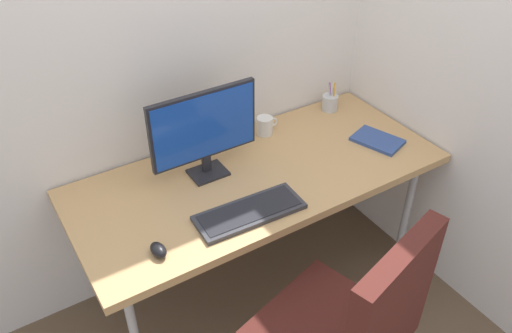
{
  "coord_description": "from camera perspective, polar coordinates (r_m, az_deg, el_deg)",
  "views": [
    {
      "loc": [
        -1.01,
        -1.58,
        2.14
      ],
      "look_at": [
        -0.06,
        -0.07,
        0.84
      ],
      "focal_mm": 36.55,
      "sensor_mm": 36.0,
      "label": 1
    }
  ],
  "objects": [
    {
      "name": "ground_plane",
      "position": [
        2.85,
        0.22,
        -12.64
      ],
      "size": [
        8.0,
        8.0,
        0.0
      ],
      "primitive_type": "plane",
      "color": "brown"
    },
    {
      "name": "mouse",
      "position": [
        1.97,
        -10.64,
        -8.97
      ],
      "size": [
        0.06,
        0.09,
        0.04
      ],
      "primitive_type": "ellipsoid",
      "rotation": [
        0.0,
        0.0,
        0.08
      ],
      "color": "black",
      "rests_on": "desk"
    },
    {
      "name": "wall_side_right",
      "position": [
        2.45,
        21.2,
        16.24
      ],
      "size": [
        0.04,
        2.08,
        2.8
      ],
      "primitive_type": "cube",
      "color": "white",
      "rests_on": "ground_plane"
    },
    {
      "name": "wall_back",
      "position": [
        2.34,
        -5.18,
        17.58
      ],
      "size": [
        3.02,
        0.04,
        2.8
      ],
      "primitive_type": "cube",
      "color": "white",
      "rests_on": "ground_plane"
    },
    {
      "name": "pen_holder",
      "position": [
        2.82,
        8.1,
        6.97
      ],
      "size": [
        0.08,
        0.08,
        0.16
      ],
      "color": "silver",
      "rests_on": "desk"
    },
    {
      "name": "notebook",
      "position": [
        2.61,
        13.15,
        2.82
      ],
      "size": [
        0.22,
        0.27,
        0.02
      ],
      "primitive_type": "cube",
      "rotation": [
        0.0,
        0.0,
        0.33
      ],
      "color": "#334C8C",
      "rests_on": "desk"
    },
    {
      "name": "office_chair",
      "position": [
        2.03,
        10.14,
        -17.01
      ],
      "size": [
        0.62,
        0.62,
        1.02
      ],
      "color": "black",
      "rests_on": "ground_plane"
    },
    {
      "name": "keyboard",
      "position": [
        2.11,
        -0.71,
        -5.0
      ],
      "size": [
        0.46,
        0.19,
        0.02
      ],
      "color": "#333338",
      "rests_on": "desk"
    },
    {
      "name": "coffee_mug",
      "position": [
        2.58,
        0.98,
        4.5
      ],
      "size": [
        0.12,
        0.08,
        0.09
      ],
      "color": "white",
      "rests_on": "desk"
    },
    {
      "name": "desk",
      "position": [
        2.37,
        0.26,
        -1.52
      ],
      "size": [
        1.68,
        0.74,
        0.74
      ],
      "color": "tan",
      "rests_on": "ground_plane"
    },
    {
      "name": "monitor",
      "position": [
        2.22,
        -5.69,
        4.12
      ],
      "size": [
        0.49,
        0.13,
        0.4
      ],
      "color": "black",
      "rests_on": "desk"
    }
  ]
}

